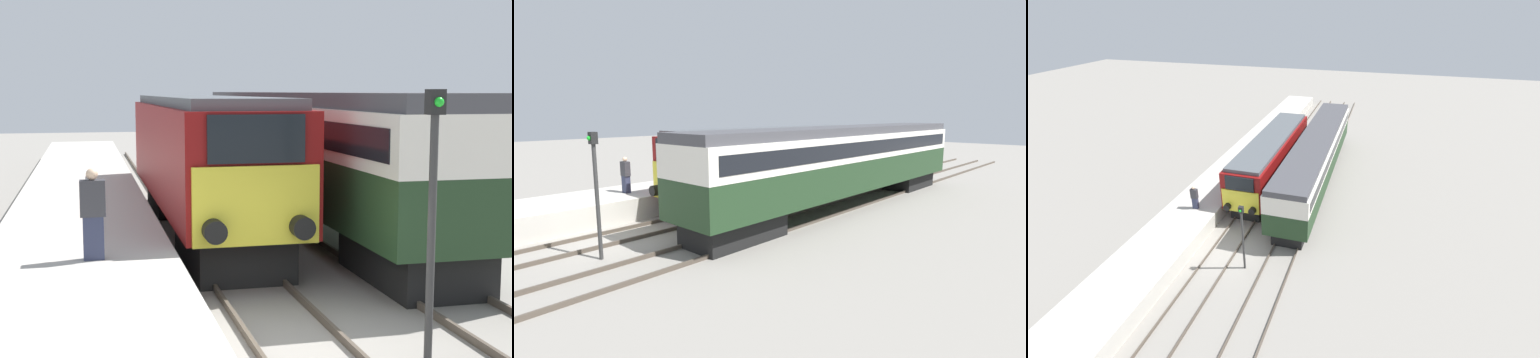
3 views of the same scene
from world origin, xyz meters
The scene contains 8 objects.
ground_plane centered at (0.00, 0.00, 0.00)m, with size 120.00×120.00×0.00m, color gray.
platform_left centered at (-3.30, 8.00, 0.49)m, with size 3.50×50.00×0.98m.
rails_near_track centered at (0.00, 5.00, 0.07)m, with size 1.51×60.00×0.14m.
rails_far_track centered at (3.40, 5.00, 0.07)m, with size 1.50×60.00×0.14m.
locomotive centered at (0.00, 9.28, 2.11)m, with size 2.70×13.46×3.79m.
passenger_carriage centered at (3.40, 10.27, 2.37)m, with size 2.75×18.75×3.90m.
person_on_platform centered at (-3.04, 2.41, 1.78)m, with size 0.44×0.26×1.62m.
signal_post centered at (1.70, -1.00, 2.35)m, with size 0.24×0.28×3.96m.
Camera 3 is at (7.73, -14.23, 13.02)m, focal length 24.00 mm.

